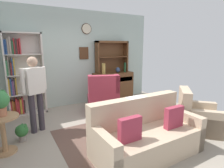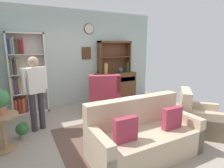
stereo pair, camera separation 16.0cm
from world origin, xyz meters
The scene contains 18 objects.
ground_plane centered at (0.00, 0.00, -0.01)m, with size 5.40×4.60×0.02m, color #9E9384.
wall_back centered at (0.00, 2.13, 1.41)m, with size 5.00×0.09×2.80m.
area_rug centered at (0.20, -0.30, 0.00)m, with size 2.81×1.72×0.01m, color brown.
bookshelf centered at (-1.56, 1.94, 1.04)m, with size 0.90×0.30×2.10m.
sideboard centered at (1.10, 1.86, 0.51)m, with size 1.30×0.45×0.92m.
sideboard_hutch centered at (1.10, 1.97, 1.56)m, with size 1.10×0.26×1.00m.
vase_tall centered at (0.71, 1.78, 1.08)m, with size 0.11×0.11×0.32m, color tan.
vase_round centered at (1.23, 1.79, 1.01)m, with size 0.15×0.15×0.17m, color #33476B.
bottle_wine centered at (1.49, 1.77, 1.08)m, with size 0.07×0.07×0.32m, color #194223.
couch_floral centered at (0.03, -1.03, 0.31)m, with size 1.81×0.86×0.90m.
armchair_floral centered at (1.51, -0.92, 0.29)m, with size 1.08×1.08×0.88m.
wingback_chair centered at (0.27, 0.98, 0.38)m, with size 1.00×1.02×1.05m.
plant_stand centered at (-2.01, 0.14, 0.40)m, with size 0.52×0.52×0.64m.
potted_plant_large centered at (-2.01, 0.19, 0.89)m, with size 0.31×0.31×0.42m.
potted_plant_small centered at (-1.73, 0.43, 0.19)m, with size 0.23×0.23×0.32m.
person_reading centered at (-1.41, 0.71, 0.91)m, with size 0.52×0.31×1.56m.
coffee_table centered at (0.24, -0.09, 0.35)m, with size 0.80×0.50×0.42m.
book_stack centered at (0.17, -0.16, 0.46)m, with size 0.20×0.15×0.06m.
Camera 2 is at (-1.69, -3.23, 1.76)m, focal length 29.10 mm.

